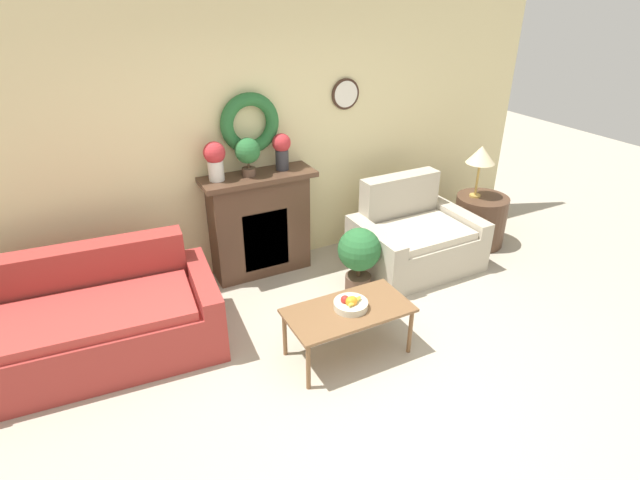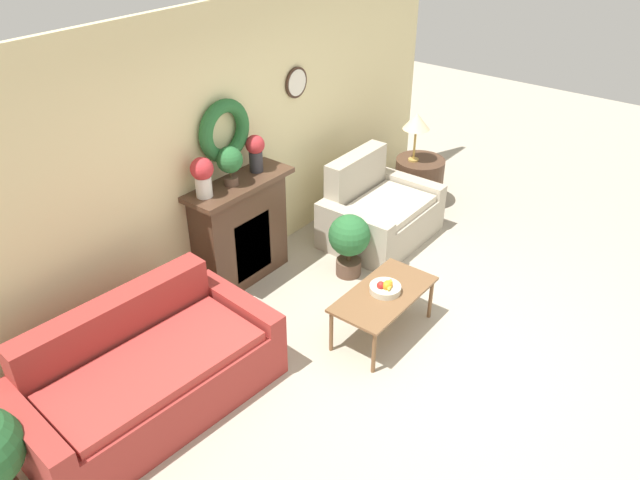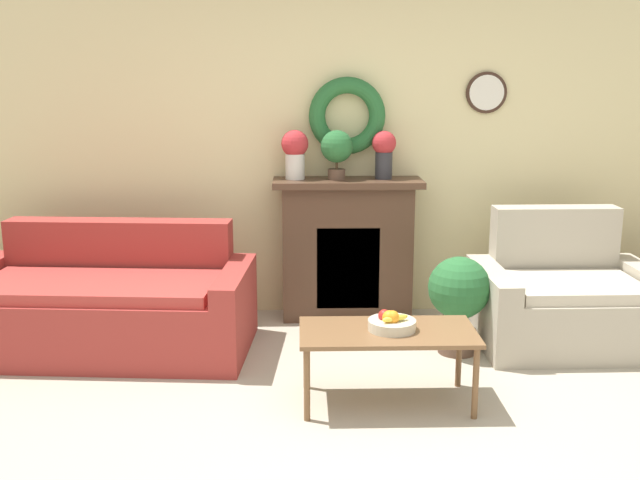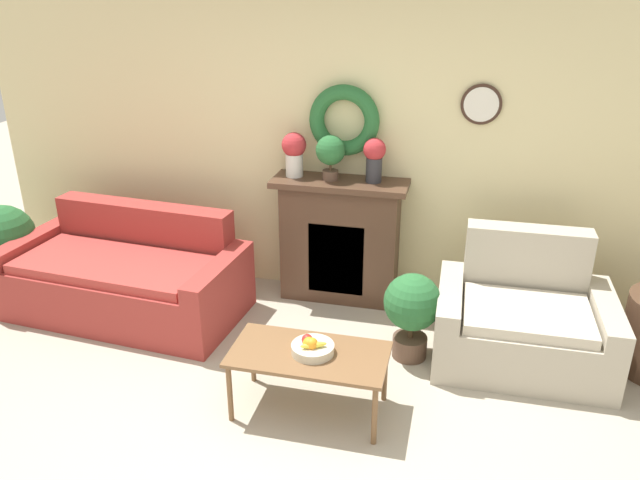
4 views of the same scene
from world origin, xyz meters
name	(u,v)px [view 1 (image 1 of 4)]	position (x,y,z in m)	size (l,w,h in m)	color
ground_plane	(380,401)	(0.00, 0.00, 0.00)	(16.00, 16.00, 0.00)	#ADA38E
wall_back	(256,142)	(0.00, 2.40, 1.36)	(6.80, 0.19, 2.70)	beige
fireplace	(260,224)	(-0.08, 2.19, 0.56)	(1.14, 0.41, 1.11)	#4C3323
couch_left	(93,323)	(-1.80, 1.54, 0.31)	(2.06, 1.13, 0.85)	#9E332D
loveseat_right	(414,239)	(1.45, 1.57, 0.31)	(1.27, 0.94, 0.94)	#B2A893
coffee_table	(348,314)	(0.05, 0.59, 0.40)	(1.02, 0.52, 0.45)	brown
fruit_bowl	(351,304)	(0.07, 0.59, 0.49)	(0.28, 0.28, 0.12)	beige
side_table_by_loveseat	(480,220)	(2.44, 1.63, 0.29)	(0.59, 0.59, 0.59)	#4C3323
table_lamp	(481,156)	(2.37, 1.69, 1.08)	(0.32, 0.32, 0.60)	#B28E42
vase_on_mantel_left	(215,158)	(-0.49, 2.20, 1.32)	(0.21, 0.21, 0.37)	silver
vase_on_mantel_right	(282,149)	(0.19, 2.20, 1.32)	(0.18, 0.18, 0.37)	#2D2D33
potted_plant_on_mantel	(248,152)	(-0.17, 2.18, 1.34)	(0.25, 0.25, 0.37)	brown
potted_plant_floor_by_loveseat	(359,254)	(0.64, 1.39, 0.42)	(0.43, 0.43, 0.68)	brown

